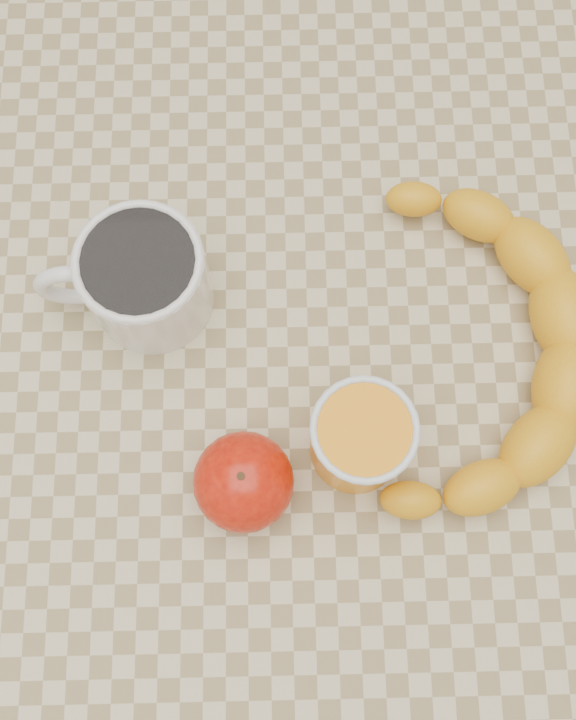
{
  "coord_description": "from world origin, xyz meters",
  "views": [
    {
      "loc": [
        -0.0,
        -0.16,
        1.36
      ],
      "look_at": [
        0.0,
        0.0,
        0.77
      ],
      "focal_mm": 40.0,
      "sensor_mm": 36.0,
      "label": 1
    }
  ],
  "objects_px": {
    "coffee_mug": "(142,278)",
    "apple": "(243,482)",
    "banana": "(478,353)",
    "table": "(288,391)",
    "orange_juice_glass": "(360,439)"
  },
  "relations": [
    {
      "from": "coffee_mug",
      "to": "apple",
      "type": "relative_size",
      "value": 1.59
    },
    {
      "from": "apple",
      "to": "coffee_mug",
      "type": "bearing_deg",
      "value": 116.21
    },
    {
      "from": "apple",
      "to": "banana",
      "type": "height_order",
      "value": "apple"
    },
    {
      "from": "coffee_mug",
      "to": "table",
      "type": "bearing_deg",
      "value": -28.54
    },
    {
      "from": "banana",
      "to": "orange_juice_glass",
      "type": "bearing_deg",
      "value": -130.47
    },
    {
      "from": "coffee_mug",
      "to": "orange_juice_glass",
      "type": "relative_size",
      "value": 1.57
    },
    {
      "from": "apple",
      "to": "banana",
      "type": "xyz_separation_m",
      "value": [
        0.18,
        0.09,
        -0.01
      ]
    },
    {
      "from": "orange_juice_glass",
      "to": "banana",
      "type": "height_order",
      "value": "orange_juice_glass"
    },
    {
      "from": "orange_juice_glass",
      "to": "banana",
      "type": "xyz_separation_m",
      "value": [
        0.09,
        0.07,
        -0.02
      ]
    },
    {
      "from": "table",
      "to": "apple",
      "type": "distance_m",
      "value": 0.16
    },
    {
      "from": "banana",
      "to": "coffee_mug",
      "type": "bearing_deg",
      "value": -178.93
    },
    {
      "from": "apple",
      "to": "table",
      "type": "bearing_deg",
      "value": 70.16
    },
    {
      "from": "orange_juice_glass",
      "to": "banana",
      "type": "bearing_deg",
      "value": 35.53
    },
    {
      "from": "apple",
      "to": "orange_juice_glass",
      "type": "bearing_deg",
      "value": 18.17
    },
    {
      "from": "orange_juice_glass",
      "to": "apple",
      "type": "xyz_separation_m",
      "value": [
        -0.08,
        -0.03,
        -0.01
      ]
    }
  ]
}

